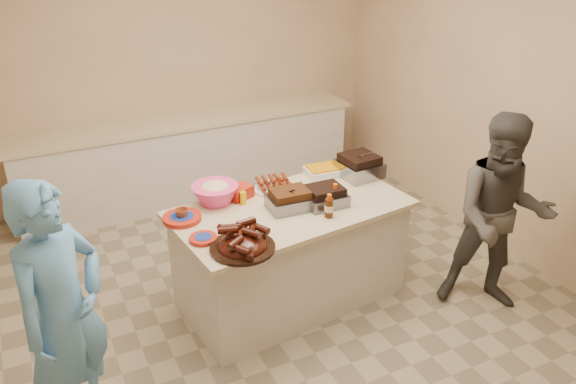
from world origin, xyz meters
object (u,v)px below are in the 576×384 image
rib_platter (243,249)px  mustard_bottle (243,204)px  coleslaw_bowl (216,203)px  bbq_bottle_a (329,217)px  plastic_cup (183,220)px  island (291,297)px  roasting_pan (359,176)px  guest_gray (484,301)px  bbq_bottle_b (334,206)px

rib_platter → mustard_bottle: (0.25, 0.59, 0.00)m
coleslaw_bowl → bbq_bottle_a: coleslaw_bowl is taller
mustard_bottle → plastic_cup: mustard_bottle is taller
island → coleslaw_bowl: (-0.48, 0.31, 0.83)m
roasting_pan → guest_gray: bearing=-62.7°
bbq_bottle_a → rib_platter: bearing=-170.0°
bbq_bottle_a → mustard_bottle: bearing=135.6°
bbq_bottle_a → guest_gray: bbq_bottle_a is taller
island → rib_platter: bearing=-150.9°
island → bbq_bottle_b: (0.30, -0.13, 0.83)m
island → bbq_bottle_b: size_ratio=9.71×
bbq_bottle_a → mustard_bottle: bbq_bottle_a is taller
rib_platter → bbq_bottle_b: bbq_bottle_b is taller
plastic_cup → bbq_bottle_b: bearing=-15.3°
rib_platter → mustard_bottle: size_ratio=3.27×
coleslaw_bowl → guest_gray: coleslaw_bowl is taller
island → plastic_cup: bearing=162.0°
bbq_bottle_b → guest_gray: (1.07, -0.61, -0.83)m
island → mustard_bottle: size_ratio=13.30×
coleslaw_bowl → mustard_bottle: coleslaw_bowl is taller
island → bbq_bottle_b: bearing=-30.3°
bbq_bottle_b → plastic_cup: (-1.08, 0.30, 0.00)m
island → bbq_bottle_a: bbq_bottle_a is taller
guest_gray → island: bearing=-172.7°
rib_platter → coleslaw_bowl: 0.71m
plastic_cup → coleslaw_bowl: bearing=26.4°
coleslaw_bowl → plastic_cup: (-0.30, -0.15, 0.00)m
coleslaw_bowl → island: bearing=-33.2°
roasting_pan → bbq_bottle_b: 0.60m
roasting_pan → island: bearing=-166.3°
coleslaw_bowl → mustard_bottle: bearing=-32.8°
coleslaw_bowl → roasting_pan: bearing=-3.1°
rib_platter → mustard_bottle: bearing=67.2°
coleslaw_bowl → mustard_bottle: (0.18, -0.11, 0.00)m
rib_platter → mustard_bottle: 0.64m
coleslaw_bowl → plastic_cup: 0.34m
bbq_bottle_b → mustard_bottle: bearing=151.0°
mustard_bottle → guest_gray: size_ratio=0.08×
island → bbq_bottle_a: 0.89m
coleslaw_bowl → guest_gray: bearing=-29.8°
rib_platter → roasting_pan: 1.45m
bbq_bottle_b → guest_gray: bearing=-29.6°
bbq_bottle_b → mustard_bottle: 0.68m
plastic_cup → mustard_bottle: bearing=4.3°
plastic_cup → guest_gray: size_ratio=0.06×
island → roasting_pan: 1.15m
bbq_bottle_a → roasting_pan: bearing=41.0°
island → roasting_pan: bearing=11.8°
rib_platter → roasting_pan: (1.31, 0.64, 0.00)m
roasting_pan → plastic_cup: roasting_pan is taller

